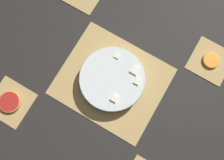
# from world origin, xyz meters

# --- Properties ---
(ground_plane) EXTENTS (6.00, 6.00, 0.00)m
(ground_plane) POSITION_xyz_m (0.00, 0.00, 0.00)
(ground_plane) COLOR black
(bamboo_mat_center) EXTENTS (0.42, 0.36, 0.01)m
(bamboo_mat_center) POSITION_xyz_m (-0.00, 0.00, 0.00)
(bamboo_mat_center) COLOR tan
(bamboo_mat_center) RESTS_ON ground_plane
(coaster_mat_near_left) EXTENTS (0.16, 0.16, 0.01)m
(coaster_mat_near_left) POSITION_xyz_m (-0.31, -0.28, 0.00)
(coaster_mat_near_left) COLOR tan
(coaster_mat_near_left) RESTS_ON ground_plane
(coaster_mat_far_right) EXTENTS (0.16, 0.16, 0.01)m
(coaster_mat_far_right) POSITION_xyz_m (0.31, 0.28, 0.00)
(coaster_mat_far_right) COLOR tan
(coaster_mat_far_right) RESTS_ON ground_plane
(fruit_salad_bowl) EXTENTS (0.26, 0.26, 0.06)m
(fruit_salad_bowl) POSITION_xyz_m (-0.00, -0.00, 0.04)
(fruit_salad_bowl) COLOR silver
(fruit_salad_bowl) RESTS_ON bamboo_mat_center
(orange_slice_whole) EXTENTS (0.07, 0.07, 0.01)m
(orange_slice_whole) POSITION_xyz_m (-0.31, -0.28, 0.01)
(orange_slice_whole) COLOR orange
(orange_slice_whole) RESTS_ON coaster_mat_near_left
(grapefruit_slice) EXTENTS (0.09, 0.09, 0.01)m
(grapefruit_slice) POSITION_xyz_m (0.31, 0.28, 0.01)
(grapefruit_slice) COLOR #B2231E
(grapefruit_slice) RESTS_ON coaster_mat_far_right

